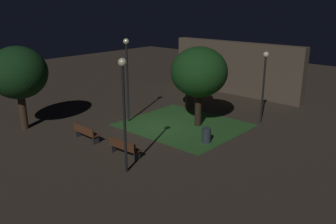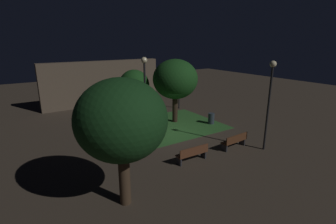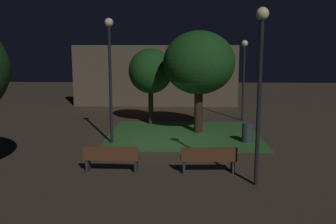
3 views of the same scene
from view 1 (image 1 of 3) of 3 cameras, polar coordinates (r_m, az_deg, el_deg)
ground_plane at (r=21.42m, az=-1.77°, el=-2.65°), size 60.00×60.00×0.00m
grass_lawn at (r=22.00m, az=2.50°, el=-2.10°), size 7.02×6.16×0.01m
bench_near_trees at (r=19.93m, az=-13.16°, el=-3.19°), size 1.81×0.52×0.88m
bench_front_left at (r=17.58m, az=-7.13°, el=-5.66°), size 1.82×0.58×0.88m
tree_right_canopy at (r=24.24m, az=3.17°, el=6.62°), size 2.32×2.32×4.04m
tree_back_left at (r=22.25m, az=-23.04°, el=5.79°), size 3.35×3.35×4.95m
tree_tall_center at (r=21.13m, az=5.05°, el=6.40°), size 3.39×3.39×4.86m
lamp_post_path_center at (r=21.97m, az=-6.63°, el=7.18°), size 0.36×0.36×5.24m
lamp_post_near_wall at (r=22.47m, az=15.29°, el=5.77°), size 0.36×0.36×4.48m
lamp_post_plaza_east at (r=15.03m, az=-7.17°, el=2.23°), size 0.36×0.36×5.13m
trash_bin at (r=19.26m, az=6.22°, el=-3.76°), size 0.48×0.48×0.83m
building_wall_backdrop at (r=29.80m, az=10.80°, el=6.98°), size 11.55×0.80×4.27m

